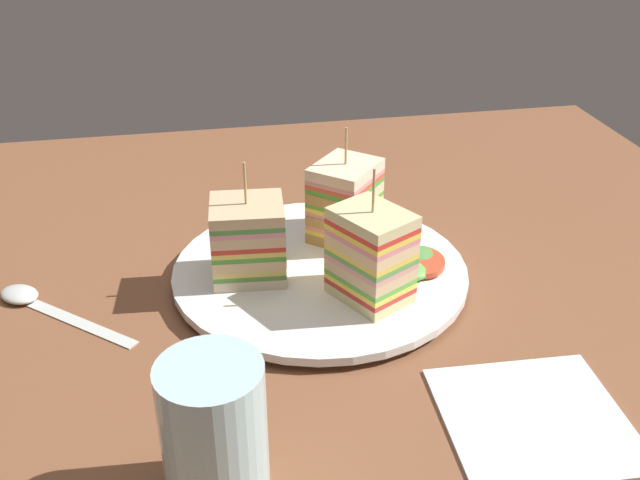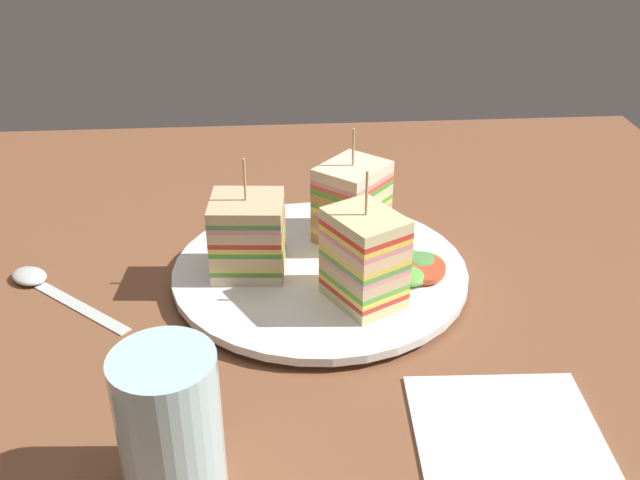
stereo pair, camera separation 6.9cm
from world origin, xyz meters
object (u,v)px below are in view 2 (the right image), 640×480
sandwich_wedge_0 (364,258)px  napkin (508,434)px  plate (320,272)px  drinking_glass (171,433)px  sandwich_wedge_1 (352,202)px  spoon (42,283)px  sandwich_wedge_2 (248,234)px

sandwich_wedge_0 → napkin: size_ratio=0.93×
plate → napkin: (-12.06, 22.21, -0.65)cm
drinking_glass → sandwich_wedge_1: bearing=-116.4°
sandwich_wedge_0 → plate: bearing=1.1°
sandwich_wedge_1 → drinking_glass: size_ratio=1.13×
sandwich_wedge_1 → napkin: (-8.41, 27.92, -5.28)cm
spoon → drinking_glass: bearing=162.4°
spoon → sandwich_wedge_1: bearing=-129.4°
sandwich_wedge_1 → napkin: sandwich_wedge_1 is taller
sandwich_wedge_0 → napkin: sandwich_wedge_0 is taller
sandwich_wedge_1 → spoon: 31.34cm
sandwich_wedge_2 → spoon: size_ratio=0.85×
sandwich_wedge_0 → spoon: size_ratio=0.93×
sandwich_wedge_2 → napkin: size_ratio=0.85×
plate → napkin: plate is taller
napkin → drinking_glass: (23.57, 2.57, 4.22)cm
napkin → plate: bearing=-61.5°
plate → sandwich_wedge_2: sandwich_wedge_2 is taller
sandwich_wedge_2 → spoon: sandwich_wedge_2 is taller
sandwich_wedge_1 → sandwich_wedge_2: sandwich_wedge_1 is taller
plate → sandwich_wedge_2: bearing=-3.5°
plate → sandwich_wedge_2: 8.03cm
sandwich_wedge_1 → napkin: bearing=57.7°
sandwich_wedge_1 → spoon: bearing=-39.7°
sandwich_wedge_2 → drinking_glass: size_ratio=1.10×
sandwich_wedge_0 → napkin: bearing=178.4°
spoon → drinking_glass: size_ratio=1.29×
sandwich_wedge_0 → sandwich_wedge_1: (-0.21, -11.56, -0.24)cm
sandwich_wedge_0 → drinking_glass: 24.17cm
spoon → napkin: size_ratio=1.00×
plate → spoon: bearing=-1.5°
sandwich_wedge_2 → sandwich_wedge_1: bearing=31.7°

